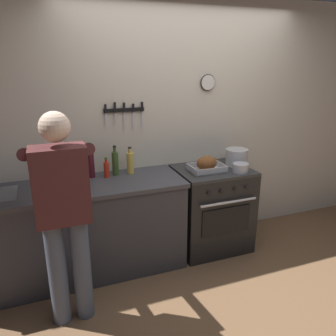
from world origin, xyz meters
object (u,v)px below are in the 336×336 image
at_px(person_cook, 63,208).
at_px(bottle_soy_sauce, 50,177).
at_px(bottle_olive_oil, 115,163).
at_px(bottle_cooking_oil, 130,162).
at_px(saucepan, 240,168).
at_px(roasting_pan, 207,165).
at_px(bottle_vinegar, 59,168).
at_px(stock_pot, 237,157).
at_px(bottle_wine_red, 91,165).
at_px(bottle_hot_sauce, 106,169).
at_px(cutting_board, 66,188).
at_px(stove, 211,208).

xyz_separation_m(person_cook, bottle_soy_sauce, (-0.06, 0.67, 0.03)).
distance_m(bottle_olive_oil, bottle_cooking_oil, 0.15).
xyz_separation_m(person_cook, saucepan, (1.74, 0.39, -0.01)).
height_order(roasting_pan, bottle_vinegar, bottle_vinegar).
height_order(roasting_pan, stock_pot, stock_pot).
distance_m(bottle_wine_red, bottle_vinegar, 0.29).
distance_m(bottle_wine_red, bottle_hot_sauce, 0.16).
relative_size(bottle_wine_red, bottle_cooking_oil, 1.12).
bearing_deg(cutting_board, bottle_vinegar, 95.51).
xyz_separation_m(stove, bottle_hot_sauce, (-1.08, 0.13, 0.53)).
bearing_deg(bottle_wine_red, roasting_pan, -11.41).
xyz_separation_m(bottle_vinegar, bottle_soy_sauce, (-0.09, -0.13, -0.03)).
relative_size(stock_pot, bottle_hot_sauce, 1.19).
height_order(person_cook, bottle_vinegar, person_cook).
bearing_deg(bottle_cooking_oil, bottle_wine_red, 177.33).
xyz_separation_m(cutting_board, bottle_wine_red, (0.26, 0.25, 0.12)).
bearing_deg(person_cook, bottle_soy_sauce, 3.66).
xyz_separation_m(person_cook, bottle_olive_oil, (0.55, 0.74, 0.07)).
height_order(person_cook, stock_pot, person_cook).
bearing_deg(roasting_pan, bottle_olive_oil, 166.83).
xyz_separation_m(person_cook, bottle_hot_sauce, (0.45, 0.70, 0.03)).
bearing_deg(cutting_board, stock_pot, 3.04).
bearing_deg(bottle_vinegar, bottle_soy_sauce, -123.49).
height_order(stock_pot, bottle_olive_oil, bottle_olive_oil).
relative_size(bottle_wine_red, bottle_vinegar, 1.12).
xyz_separation_m(bottle_hot_sauce, bottle_soy_sauce, (-0.51, -0.03, -0.00)).
height_order(bottle_vinegar, bottle_hot_sauce, bottle_vinegar).
xyz_separation_m(saucepan, bottle_wine_red, (-1.43, 0.37, 0.08)).
bearing_deg(bottle_soy_sauce, bottle_olive_oil, 6.67).
distance_m(stove, person_cook, 1.71).
relative_size(cutting_board, bottle_wine_red, 1.20).
height_order(bottle_olive_oil, bottle_vinegar, bottle_olive_oil).
bearing_deg(bottle_hot_sauce, bottle_cooking_oil, 8.70).
bearing_deg(person_cook, stove, -71.04).
bearing_deg(bottle_soy_sauce, bottle_wine_red, 13.51).
bearing_deg(cutting_board, bottle_hot_sauce, 25.72).
distance_m(person_cook, bottle_olive_oil, 0.92).
distance_m(stock_pot, bottle_vinegar, 1.82).
xyz_separation_m(stove, bottle_wine_red, (-1.22, 0.18, 0.58)).
distance_m(roasting_pan, bottle_cooking_oil, 0.77).
xyz_separation_m(stove, bottle_vinegar, (-1.51, 0.22, 0.56)).
bearing_deg(saucepan, person_cook, -167.44).
xyz_separation_m(stock_pot, bottle_vinegar, (-1.81, 0.19, 0.02)).
bearing_deg(saucepan, bottle_olive_oil, 163.56).
distance_m(cutting_board, bottle_olive_oil, 0.56).
relative_size(cutting_board, bottle_olive_oil, 1.22).
bearing_deg(bottle_soy_sauce, bottle_cooking_oil, 5.41).
bearing_deg(stove, saucepan, -42.24).
height_order(bottle_olive_oil, bottle_cooking_oil, bottle_olive_oil).
relative_size(bottle_vinegar, bottle_cooking_oil, 0.99).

